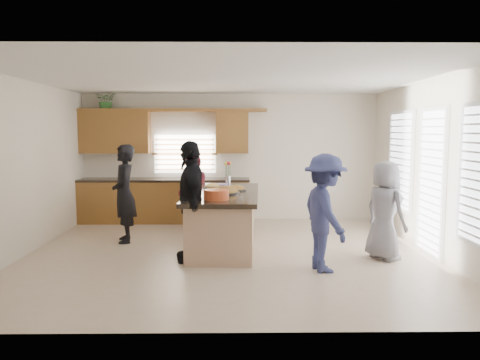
{
  "coord_description": "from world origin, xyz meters",
  "views": [
    {
      "loc": [
        0.09,
        -7.43,
        1.98
      ],
      "look_at": [
        0.19,
        0.49,
        1.15
      ],
      "focal_mm": 35.0,
      "sensor_mm": 36.0,
      "label": 1
    }
  ],
  "objects_px": {
    "woman_left_back": "(124,194)",
    "woman_left_mid": "(193,191)",
    "woman_right_front": "(385,210)",
    "woman_left_front": "(191,201)",
    "island": "(224,221)",
    "woman_right_back": "(325,213)",
    "salad_bowl": "(216,194)"
  },
  "relations": [
    {
      "from": "island",
      "to": "woman_left_front",
      "type": "xyz_separation_m",
      "value": [
        -0.49,
        -0.83,
        0.47
      ]
    },
    {
      "from": "woman_left_back",
      "to": "woman_right_back",
      "type": "bearing_deg",
      "value": 45.51
    },
    {
      "from": "salad_bowl",
      "to": "woman_right_back",
      "type": "xyz_separation_m",
      "value": [
        1.55,
        -0.51,
        -0.2
      ]
    },
    {
      "from": "woman_right_back",
      "to": "island",
      "type": "bearing_deg",
      "value": 34.16
    },
    {
      "from": "island",
      "to": "woman_left_mid",
      "type": "xyz_separation_m",
      "value": [
        -0.67,
        1.65,
        0.31
      ]
    },
    {
      "from": "island",
      "to": "woman_right_front",
      "type": "relative_size",
      "value": 1.81
    },
    {
      "from": "salad_bowl",
      "to": "woman_left_back",
      "type": "xyz_separation_m",
      "value": [
        -1.69,
        1.28,
        -0.16
      ]
    },
    {
      "from": "salad_bowl",
      "to": "woman_left_front",
      "type": "height_order",
      "value": "woman_left_front"
    },
    {
      "from": "woman_left_mid",
      "to": "woman_left_back",
      "type": "bearing_deg",
      "value": -55.24
    },
    {
      "from": "woman_left_back",
      "to": "woman_right_back",
      "type": "xyz_separation_m",
      "value": [
        3.23,
        -1.79,
        -0.04
      ]
    },
    {
      "from": "island",
      "to": "woman_left_back",
      "type": "height_order",
      "value": "woman_left_back"
    },
    {
      "from": "woman_left_mid",
      "to": "woman_left_front",
      "type": "distance_m",
      "value": 2.49
    },
    {
      "from": "salad_bowl",
      "to": "woman_right_front",
      "type": "relative_size",
      "value": 0.25
    },
    {
      "from": "salad_bowl",
      "to": "woman_right_front",
      "type": "distance_m",
      "value": 2.61
    },
    {
      "from": "woman_left_mid",
      "to": "woman_right_front",
      "type": "distance_m",
      "value": 4.01
    },
    {
      "from": "woman_left_mid",
      "to": "woman_right_back",
      "type": "distance_m",
      "value": 3.72
    },
    {
      "from": "woman_left_back",
      "to": "woman_left_mid",
      "type": "bearing_deg",
      "value": 123.15
    },
    {
      "from": "woman_left_back",
      "to": "woman_right_back",
      "type": "relative_size",
      "value": 1.05
    },
    {
      "from": "island",
      "to": "woman_left_front",
      "type": "distance_m",
      "value": 1.07
    },
    {
      "from": "woman_left_front",
      "to": "salad_bowl",
      "type": "bearing_deg",
      "value": 70.88
    },
    {
      "from": "woman_left_mid",
      "to": "woman_right_back",
      "type": "xyz_separation_m",
      "value": [
        2.13,
        -3.05,
        0.07
      ]
    },
    {
      "from": "woman_left_front",
      "to": "woman_left_back",
      "type": "bearing_deg",
      "value": -143.18
    },
    {
      "from": "salad_bowl",
      "to": "woman_right_front",
      "type": "bearing_deg",
      "value": 2.03
    },
    {
      "from": "woman_left_mid",
      "to": "woman_right_back",
      "type": "relative_size",
      "value": 0.92
    },
    {
      "from": "woman_left_back",
      "to": "woman_right_front",
      "type": "bearing_deg",
      "value": 58.89
    },
    {
      "from": "woman_left_mid",
      "to": "woman_right_front",
      "type": "height_order",
      "value": "woman_left_mid"
    },
    {
      "from": "island",
      "to": "woman_left_front",
      "type": "height_order",
      "value": "woman_left_front"
    },
    {
      "from": "woman_left_front",
      "to": "island",
      "type": "bearing_deg",
      "value": 139.76
    },
    {
      "from": "woman_left_back",
      "to": "woman_left_front",
      "type": "distance_m",
      "value": 1.78
    },
    {
      "from": "woman_left_mid",
      "to": "woman_right_front",
      "type": "relative_size",
      "value": 1.0
    },
    {
      "from": "salad_bowl",
      "to": "woman_left_back",
      "type": "bearing_deg",
      "value": 142.74
    },
    {
      "from": "woman_left_front",
      "to": "woman_right_front",
      "type": "relative_size",
      "value": 1.2
    }
  ]
}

